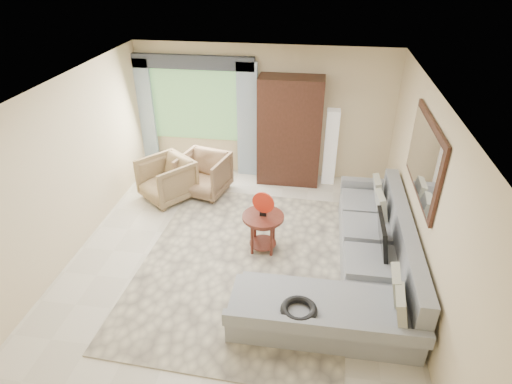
% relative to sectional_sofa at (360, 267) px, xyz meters
% --- Properties ---
extents(ground, '(6.00, 6.00, 0.00)m').
position_rel_sectional_sofa_xyz_m(ground, '(-1.78, 0.18, -0.28)').
color(ground, silver).
rests_on(ground, ground).
extents(area_rug, '(3.17, 4.12, 0.02)m').
position_rel_sectional_sofa_xyz_m(area_rug, '(-1.65, 0.18, -0.27)').
color(area_rug, beige).
rests_on(area_rug, ground).
extents(sectional_sofa, '(2.30, 3.46, 0.90)m').
position_rel_sectional_sofa_xyz_m(sectional_sofa, '(0.00, 0.00, 0.00)').
color(sectional_sofa, gray).
rests_on(sectional_sofa, ground).
extents(tv_screen, '(0.14, 0.74, 0.48)m').
position_rel_sectional_sofa_xyz_m(tv_screen, '(0.27, 0.21, 0.44)').
color(tv_screen, black).
rests_on(tv_screen, sectional_sofa).
extents(garden_hose, '(0.43, 0.43, 0.09)m').
position_rel_sectional_sofa_xyz_m(garden_hose, '(-0.78, -1.19, 0.26)').
color(garden_hose, black).
rests_on(garden_hose, sectional_sofa).
extents(coffee_table, '(0.63, 0.63, 0.63)m').
position_rel_sectional_sofa_xyz_m(coffee_table, '(-1.43, 0.55, 0.05)').
color(coffee_table, '#441B12').
rests_on(coffee_table, ground).
extents(red_disc, '(0.34, 0.10, 0.34)m').
position_rel_sectional_sofa_xyz_m(red_disc, '(-1.43, 0.55, 0.58)').
color(red_disc, red).
rests_on(red_disc, coffee_table).
extents(armchair_left, '(1.20, 1.21, 0.79)m').
position_rel_sectional_sofa_xyz_m(armchair_left, '(-3.40, 1.85, 0.11)').
color(armchair_left, olive).
rests_on(armchair_left, ground).
extents(armchair_right, '(1.02, 1.04, 0.78)m').
position_rel_sectional_sofa_xyz_m(armchair_right, '(-2.77, 2.15, 0.11)').
color(armchair_right, '#8D664D').
rests_on(armchair_right, ground).
extents(potted_plant, '(0.48, 0.43, 0.49)m').
position_rel_sectional_sofa_xyz_m(potted_plant, '(-3.95, 2.71, -0.04)').
color(potted_plant, '#999999').
rests_on(potted_plant, ground).
extents(armoire, '(1.20, 0.55, 2.10)m').
position_rel_sectional_sofa_xyz_m(armoire, '(-1.23, 2.90, 0.77)').
color(armoire, black).
rests_on(armoire, ground).
extents(floor_lamp, '(0.24, 0.24, 1.50)m').
position_rel_sectional_sofa_xyz_m(floor_lamp, '(-0.43, 2.96, 0.47)').
color(floor_lamp, silver).
rests_on(floor_lamp, ground).
extents(window, '(1.80, 0.04, 1.40)m').
position_rel_sectional_sofa_xyz_m(window, '(-3.13, 3.15, 1.12)').
color(window, '#669E59').
rests_on(window, wall_back).
extents(curtain_left, '(0.40, 0.08, 2.30)m').
position_rel_sectional_sofa_xyz_m(curtain_left, '(-4.18, 3.06, 0.87)').
color(curtain_left, '#9EB7CC').
rests_on(curtain_left, ground).
extents(curtain_right, '(0.40, 0.08, 2.30)m').
position_rel_sectional_sofa_xyz_m(curtain_right, '(-2.08, 3.06, 0.87)').
color(curtain_right, '#9EB7CC').
rests_on(curtain_right, ground).
extents(valance, '(2.40, 0.12, 0.26)m').
position_rel_sectional_sofa_xyz_m(valance, '(-3.13, 3.08, 1.97)').
color(valance, '#1E232D').
rests_on(valance, wall_back).
extents(wall_mirror, '(0.05, 1.70, 1.05)m').
position_rel_sectional_sofa_xyz_m(wall_mirror, '(0.68, 0.53, 1.47)').
color(wall_mirror, black).
rests_on(wall_mirror, wall_right).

